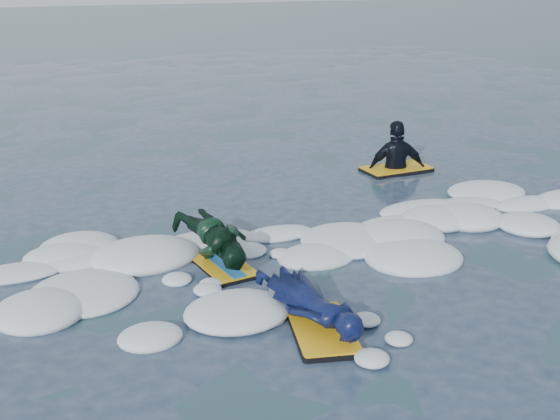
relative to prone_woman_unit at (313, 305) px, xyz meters
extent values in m
plane|color=#1D3645|center=(-0.31, 0.68, -0.20)|extent=(120.00, 120.00, 0.00)
cube|color=black|center=(0.00, -0.22, -0.17)|extent=(0.77, 1.12, 0.05)
cube|color=#EBA913|center=(0.00, -0.22, -0.13)|extent=(0.74, 1.09, 0.02)
imported|color=#0C1754|center=(0.00, 0.03, 0.02)|extent=(0.78, 1.59, 0.37)
cube|color=black|center=(-0.41, 1.55, -0.17)|extent=(0.63, 0.98, 0.05)
cube|color=#EBA913|center=(-0.41, 1.55, -0.14)|extent=(0.61, 0.96, 0.02)
cube|color=#1768AF|center=(-0.41, 1.55, -0.13)|extent=(0.29, 0.89, 0.01)
imported|color=#0D311C|center=(-0.41, 1.75, 0.09)|extent=(0.77, 1.43, 0.52)
cube|color=black|center=(3.51, 4.32, -0.16)|extent=(1.18, 0.70, 0.06)
cube|color=#EBA913|center=(3.51, 4.32, -0.12)|extent=(1.16, 0.67, 0.02)
imported|color=black|center=(3.51, 4.32, -0.19)|extent=(1.08, 0.67, 1.72)
camera|label=1|loc=(-2.54, -5.49, 3.07)|focal=45.00mm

